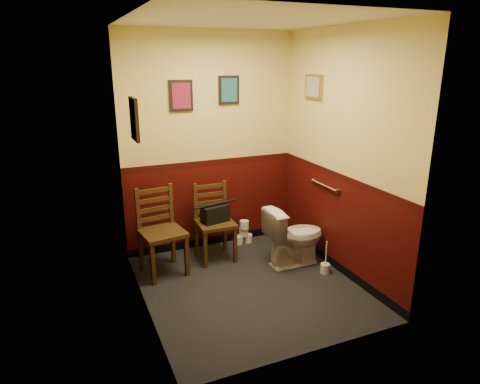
{
  "coord_description": "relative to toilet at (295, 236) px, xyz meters",
  "views": [
    {
      "loc": [
        -1.71,
        -3.76,
        2.36
      ],
      "look_at": [
        0.0,
        0.25,
        1.0
      ],
      "focal_mm": 32.0,
      "sensor_mm": 36.0,
      "label": 1
    }
  ],
  "objects": [
    {
      "name": "floor",
      "position": [
        -0.72,
        -0.29,
        -0.35
      ],
      "size": [
        2.2,
        2.4,
        0.0
      ],
      "primitive_type": "cube",
      "color": "black",
      "rests_on": "ground"
    },
    {
      "name": "ceiling",
      "position": [
        -0.72,
        -0.29,
        2.35
      ],
      "size": [
        2.2,
        2.4,
        0.0
      ],
      "primitive_type": "cube",
      "rotation": [
        3.14,
        0.0,
        0.0
      ],
      "color": "silver",
      "rests_on": "ground"
    },
    {
      "name": "wall_back",
      "position": [
        -0.72,
        0.91,
        1.0
      ],
      "size": [
        2.2,
        0.0,
        2.7
      ],
      "primitive_type": "cube",
      "rotation": [
        1.57,
        0.0,
        0.0
      ],
      "color": "#3B0907",
      "rests_on": "ground"
    },
    {
      "name": "wall_front",
      "position": [
        -0.72,
        -1.49,
        1.0
      ],
      "size": [
        2.2,
        0.0,
        2.7
      ],
      "primitive_type": "cube",
      "rotation": [
        -1.57,
        0.0,
        0.0
      ],
      "color": "#3B0907",
      "rests_on": "ground"
    },
    {
      "name": "wall_left",
      "position": [
        -1.82,
        -0.29,
        1.0
      ],
      "size": [
        0.0,
        2.4,
        2.7
      ],
      "primitive_type": "cube",
      "rotation": [
        1.57,
        0.0,
        1.57
      ],
      "color": "#3B0907",
      "rests_on": "ground"
    },
    {
      "name": "wall_right",
      "position": [
        0.38,
        -0.29,
        1.0
      ],
      "size": [
        0.0,
        2.4,
        2.7
      ],
      "primitive_type": "cube",
      "rotation": [
        1.57,
        0.0,
        -1.57
      ],
      "color": "#3B0907",
      "rests_on": "ground"
    },
    {
      "name": "grab_bar",
      "position": [
        0.35,
        -0.04,
        0.6
      ],
      "size": [
        0.05,
        0.56,
        0.06
      ],
      "color": "silver",
      "rests_on": "wall_right"
    },
    {
      "name": "framed_print_back_a",
      "position": [
        -1.07,
        0.89,
        1.6
      ],
      "size": [
        0.28,
        0.04,
        0.36
      ],
      "color": "black",
      "rests_on": "wall_back"
    },
    {
      "name": "framed_print_back_b",
      "position": [
        -0.47,
        0.89,
        1.65
      ],
      "size": [
        0.26,
        0.04,
        0.34
      ],
      "color": "black",
      "rests_on": "wall_back"
    },
    {
      "name": "framed_print_left",
      "position": [
        -1.8,
        -0.19,
        1.5
      ],
      "size": [
        0.04,
        0.3,
        0.38
      ],
      "color": "black",
      "rests_on": "wall_left"
    },
    {
      "name": "framed_print_right",
      "position": [
        0.36,
        0.31,
        1.7
      ],
      "size": [
        0.04,
        0.34,
        0.28
      ],
      "color": "olive",
      "rests_on": "wall_right"
    },
    {
      "name": "toilet",
      "position": [
        0.0,
        0.0,
        0.0
      ],
      "size": [
        0.72,
        0.4,
        0.7
      ],
      "primitive_type": "imported",
      "rotation": [
        0.0,
        0.0,
        1.57
      ],
      "color": "white",
      "rests_on": "floor"
    },
    {
      "name": "toilet_brush",
      "position": [
        0.21,
        -0.35,
        -0.29
      ],
      "size": [
        0.11,
        0.11,
        0.39
      ],
      "color": "silver",
      "rests_on": "floor"
    },
    {
      "name": "chair_left",
      "position": [
        -1.5,
        0.42,
        0.15
      ],
      "size": [
        0.52,
        0.52,
        0.99
      ],
      "rotation": [
        0.0,
        0.0,
        0.14
      ],
      "color": "#432D14",
      "rests_on": "floor"
    },
    {
      "name": "chair_right",
      "position": [
        -0.82,
        0.53,
        0.11
      ],
      "size": [
        0.45,
        0.45,
        0.93
      ],
      "rotation": [
        0.0,
        0.0,
        -0.03
      ],
      "color": "#432D14",
      "rests_on": "floor"
    },
    {
      "name": "handbag",
      "position": [
        -0.82,
        0.49,
        0.24
      ],
      "size": [
        0.35,
        0.23,
        0.24
      ],
      "rotation": [
        0.0,
        0.0,
        0.22
      ],
      "color": "black",
      "rests_on": "chair_right"
    },
    {
      "name": "tp_stack",
      "position": [
        -0.32,
        0.78,
        -0.22
      ],
      "size": [
        0.25,
        0.15,
        0.33
      ],
      "color": "silver",
      "rests_on": "floor"
    }
  ]
}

